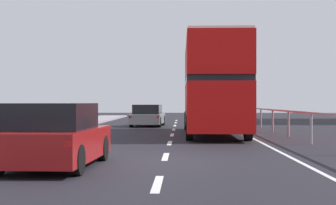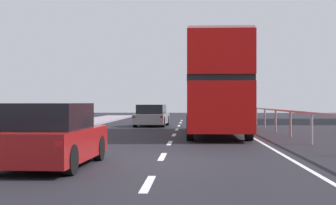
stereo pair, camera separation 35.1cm
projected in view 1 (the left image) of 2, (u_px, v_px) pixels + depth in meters
ground_plane at (164, 163)px, 12.99m from camera, size 75.36×120.00×0.10m
lane_paint_markings at (222, 137)px, 21.54m from camera, size 3.55×46.00×0.01m
bridge_side_railing at (289, 115)px, 21.85m from camera, size 0.10×42.00×1.16m
double_decker_bus_red at (213, 85)px, 23.56m from camera, size 2.60×10.64×4.29m
hatchback_car_near at (55, 137)px, 11.66m from camera, size 1.99×4.15×1.48m
sedan_car_ahead at (148, 116)px, 31.66m from camera, size 2.04×4.20×1.36m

